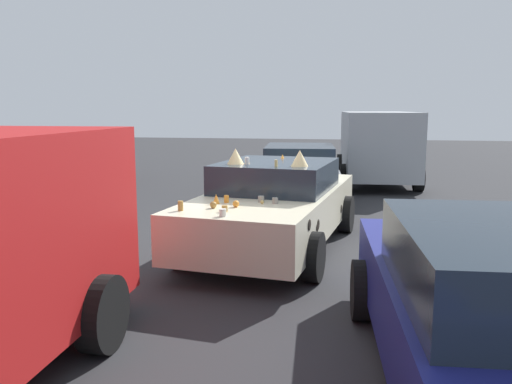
# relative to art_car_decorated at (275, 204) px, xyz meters

# --- Properties ---
(ground_plane) EXTENTS (60.00, 60.00, 0.00)m
(ground_plane) POSITION_rel_art_car_decorated_xyz_m (-0.02, 0.00, -0.70)
(ground_plane) COLOR #2D2D30
(art_car_decorated) EXTENTS (4.89, 2.56, 1.62)m
(art_car_decorated) POSITION_rel_art_car_decorated_xyz_m (0.00, 0.00, 0.00)
(art_car_decorated) COLOR beige
(art_car_decorated) RESTS_ON ground
(parked_van_far_right) EXTENTS (5.11, 2.37, 2.10)m
(parked_van_far_right) POSITION_rel_art_car_decorated_xyz_m (7.87, -1.99, 0.48)
(parked_van_far_right) COLOR #9EA3A8
(parked_van_far_right) RESTS_ON ground
(parked_sedan_near_left) EXTENTS (4.50, 2.15, 1.43)m
(parked_sedan_near_left) POSITION_rel_art_car_decorated_xyz_m (-4.15, -2.25, 0.02)
(parked_sedan_near_left) COLOR navy
(parked_sedan_near_left) RESTS_ON ground
(parked_sedan_behind_left) EXTENTS (4.60, 2.22, 1.34)m
(parked_sedan_behind_left) POSITION_rel_art_car_decorated_xyz_m (4.03, -0.04, -0.01)
(parked_sedan_behind_left) COLOR gray
(parked_sedan_behind_left) RESTS_ON ground
(parked_sedan_row_back_center) EXTENTS (4.59, 2.18, 1.45)m
(parked_sedan_row_back_center) POSITION_rel_art_car_decorated_xyz_m (5.81, 7.40, 0.00)
(parked_sedan_row_back_center) COLOR #5B1419
(parked_sedan_row_back_center) RESTS_ON ground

